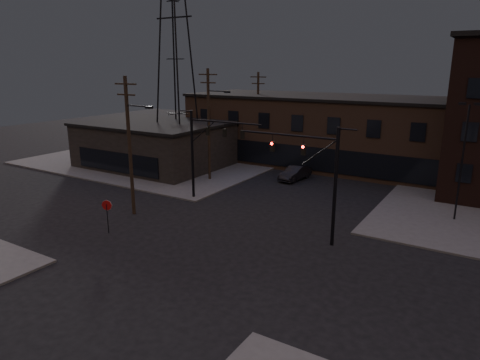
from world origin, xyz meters
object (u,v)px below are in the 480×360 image
Objects in this scene: stop_sign at (107,209)px; traffic_signal_near at (319,172)px; parked_car_lot_a at (471,193)px; traffic_signal_far at (204,145)px; car_crossing at (295,173)px.

traffic_signal_near is at bearing 25.90° from stop_sign.
traffic_signal_far is at bearing 137.25° from parked_car_lot_a.
traffic_signal_near and traffic_signal_far have the same top height.
traffic_signal_far is at bearing 163.83° from traffic_signal_near.
traffic_signal_far is 12.28m from car_crossing.
traffic_signal_near is 17.05m from car_crossing.
traffic_signal_far reaches higher than stop_sign.
stop_sign reaches higher than parked_car_lot_a.
car_crossing is (-8.21, 14.34, -4.19)m from traffic_signal_near.
stop_sign is 30.55m from parked_car_lot_a.
traffic_signal_far reaches higher than car_crossing.
parked_car_lot_a is at bearing 8.65° from car_crossing.
stop_sign is at bearing -154.10° from traffic_signal_near.
traffic_signal_far is 23.77m from parked_car_lot_a.
stop_sign is at bearing -97.67° from car_crossing.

